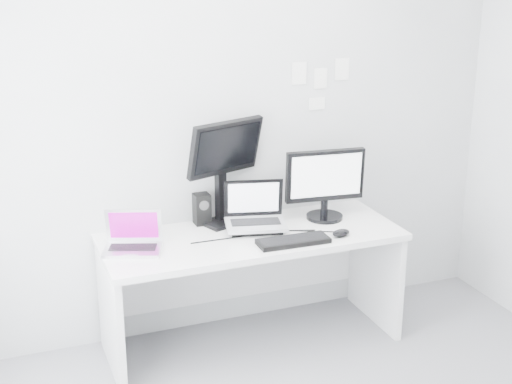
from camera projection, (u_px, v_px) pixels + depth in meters
back_wall at (231, 121)px, 4.49m from camera, size 3.60×0.00×3.60m
desk at (252, 289)px, 4.48m from camera, size 1.80×0.70×0.73m
macbook at (132, 232)px, 4.07m from camera, size 0.38×0.34×0.24m
speaker at (202, 209)px, 4.51m from camera, size 0.13×0.13×0.19m
dell_laptop at (256, 207)px, 4.38m from camera, size 0.42×0.36×0.30m
rear_monitor at (223, 171)px, 4.44m from camera, size 0.53×0.34×0.68m
samsung_monitor at (326, 184)px, 4.56m from camera, size 0.53×0.28×0.46m
keyboard at (293, 241)px, 4.22m from camera, size 0.43×0.16×0.03m
mouse at (341, 233)px, 4.33m from camera, size 0.14×0.11×0.04m
wall_note_0 at (299, 73)px, 4.55m from camera, size 0.10×0.00×0.14m
wall_note_1 at (321, 78)px, 4.61m from camera, size 0.09×0.00×0.13m
wall_note_2 at (342, 69)px, 4.65m from camera, size 0.10×0.00×0.14m
wall_note_3 at (317, 103)px, 4.66m from camera, size 0.11×0.00×0.08m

